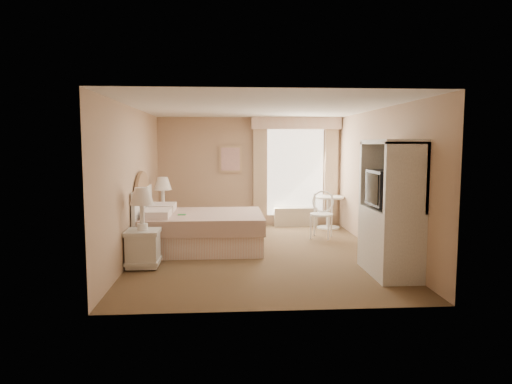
{
  "coord_description": "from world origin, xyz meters",
  "views": [
    {
      "loc": [
        -0.58,
        -7.75,
        1.89
      ],
      "look_at": [
        -0.03,
        0.3,
        1.04
      ],
      "focal_mm": 32.0,
      "sensor_mm": 36.0,
      "label": 1
    }
  ],
  "objects": [
    {
      "name": "nightstand_near",
      "position": [
        -1.84,
        -0.79,
        0.46
      ],
      "size": [
        0.5,
        0.5,
        1.22
      ],
      "color": "white",
      "rests_on": "room"
    },
    {
      "name": "framed_art",
      "position": [
        -0.45,
        2.71,
        1.55
      ],
      "size": [
        0.52,
        0.04,
        0.62
      ],
      "color": "tan",
      "rests_on": "room"
    },
    {
      "name": "room",
      "position": [
        0.0,
        0.0,
        1.25
      ],
      "size": [
        4.21,
        5.51,
        2.51
      ],
      "color": "brown",
      "rests_on": "ground"
    },
    {
      "name": "armoire",
      "position": [
        1.81,
        -1.38,
        0.81
      ],
      "size": [
        0.59,
        1.18,
        1.96
      ],
      "color": "white",
      "rests_on": "room"
    },
    {
      "name": "cafe_chair",
      "position": [
        1.38,
        1.28,
        0.55
      ],
      "size": [
        0.6,
        0.6,
        0.95
      ],
      "rotation": [
        0.0,
        0.0,
        -0.4
      ],
      "color": "white",
      "rests_on": "room"
    },
    {
      "name": "nightstand_far",
      "position": [
        -1.84,
        1.56,
        0.46
      ],
      "size": [
        0.5,
        0.5,
        1.21
      ],
      "color": "white",
      "rests_on": "room"
    },
    {
      "name": "round_table",
      "position": [
        1.74,
        2.3,
        0.48
      ],
      "size": [
        0.68,
        0.68,
        0.72
      ],
      "color": "white",
      "rests_on": "room"
    },
    {
      "name": "bed",
      "position": [
        -1.12,
        0.44,
        0.36
      ],
      "size": [
        2.18,
        1.72,
        1.52
      ],
      "color": "#DDA690",
      "rests_on": "room"
    },
    {
      "name": "window",
      "position": [
        1.05,
        2.65,
        1.34
      ],
      "size": [
        2.05,
        0.22,
        2.51
      ],
      "color": "white",
      "rests_on": "room"
    }
  ]
}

